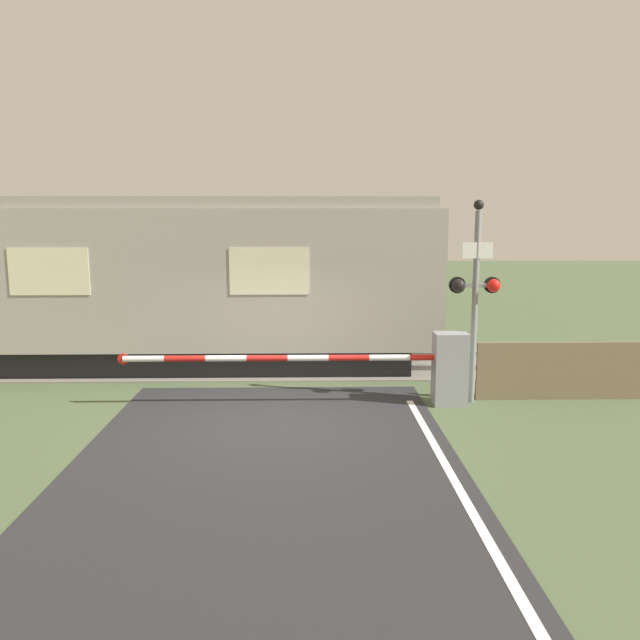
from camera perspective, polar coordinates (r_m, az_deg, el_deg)
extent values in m
plane|color=#475638|center=(10.76, -4.26, -9.09)|extent=(80.00, 80.00, 0.00)
cube|color=slate|center=(14.68, -3.43, -4.02)|extent=(36.00, 3.20, 0.03)
cube|color=#595451|center=(13.97, -3.54, -4.44)|extent=(36.00, 0.08, 0.10)
cube|color=#595451|center=(15.37, -3.33, -3.17)|extent=(36.00, 0.08, 0.10)
cube|color=black|center=(15.52, -20.92, -2.82)|extent=(14.94, 2.62, 0.60)
cube|color=#9E998E|center=(15.26, -21.31, 3.79)|extent=(16.24, 3.08, 2.99)
cube|color=gray|center=(15.21, -21.67, 9.85)|extent=(15.91, 2.84, 0.24)
cube|color=beige|center=(12.79, -4.67, 4.46)|extent=(1.62, 0.02, 0.96)
cube|color=beige|center=(13.80, -23.56, 4.07)|extent=(1.62, 0.02, 0.96)
cube|color=gray|center=(11.66, 11.79, -4.40)|extent=(0.60, 0.44, 1.34)
cylinder|color=gray|center=(11.61, 11.83, -3.36)|extent=(0.16, 0.16, 0.18)
cylinder|color=red|center=(11.53, 10.03, -3.39)|extent=(0.74, 0.11, 0.11)
cylinder|color=white|center=(11.41, 6.37, -3.44)|extent=(0.74, 0.11, 0.11)
cylinder|color=red|center=(11.34, 2.65, -3.47)|extent=(0.74, 0.11, 0.11)
cylinder|color=white|center=(11.32, -1.10, -3.49)|extent=(0.74, 0.11, 0.11)
cylinder|color=red|center=(11.34, -4.86, -3.50)|extent=(0.74, 0.11, 0.11)
cylinder|color=white|center=(11.41, -8.58, -3.49)|extent=(0.74, 0.11, 0.11)
cylinder|color=red|center=(11.53, -12.24, -3.47)|extent=(0.74, 0.11, 0.11)
cylinder|color=white|center=(11.69, -15.81, -3.43)|extent=(0.74, 0.11, 0.11)
cylinder|color=red|center=(11.79, -17.56, -3.41)|extent=(0.20, 0.02, 0.20)
cylinder|color=gray|center=(11.72, 13.95, 1.03)|extent=(0.11, 0.11, 3.53)
cube|color=gray|center=(11.67, 14.04, 3.09)|extent=(0.76, 0.07, 0.07)
sphere|color=black|center=(11.54, 12.56, 3.08)|extent=(0.24, 0.24, 0.24)
sphere|color=red|center=(11.71, 15.61, 3.05)|extent=(0.24, 0.24, 0.24)
cylinder|color=black|center=(11.65, 12.43, 3.14)|extent=(0.30, 0.06, 0.30)
cylinder|color=black|center=(11.81, 15.46, 3.11)|extent=(0.30, 0.06, 0.30)
cube|color=white|center=(11.58, 14.21, 6.19)|extent=(0.55, 0.02, 0.29)
sphere|color=black|center=(11.61, 14.32, 10.17)|extent=(0.18, 0.18, 0.18)
cube|color=#726047|center=(12.60, 21.05, -4.37)|extent=(3.15, 0.06, 1.10)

